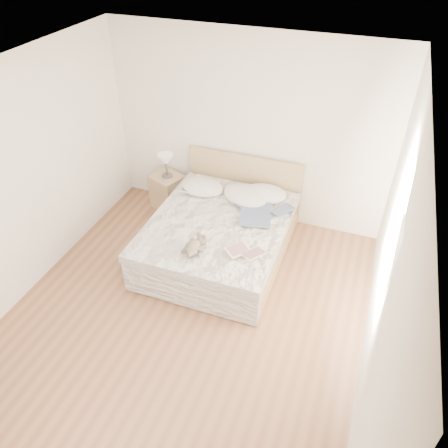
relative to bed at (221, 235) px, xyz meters
The scene contains 17 objects.
floor 1.23m from the bed, 90.00° to the right, with size 4.00×4.50×0.00m, color brown.
ceiling 2.67m from the bed, 90.00° to the right, with size 4.00×4.50×0.00m, color white.
wall_back 1.49m from the bed, 90.00° to the left, with size 4.00×0.02×2.70m, color white.
wall_front 3.60m from the bed, 90.00° to the right, with size 4.00×0.02×2.70m, color white.
wall_left 2.55m from the bed, 149.21° to the right, with size 0.02×4.50×2.70m, color white.
wall_right 2.55m from the bed, 30.79° to the right, with size 0.02×4.50×2.70m, color white.
window 2.46m from the bed, 24.16° to the right, with size 0.02×1.30×1.10m, color white.
bed is the anchor object (origin of this frame).
nightstand 1.38m from the bed, 146.64° to the left, with size 0.45×0.40×0.56m, color tan.
table_lamp 1.47m from the bed, 146.48° to the left, with size 0.27×0.27×0.37m.
pillow_left 0.80m from the bed, 131.84° to the left, with size 0.64×0.45×0.19m, color white.
pillow_middle 0.65m from the bed, 73.54° to the left, with size 0.67×0.47×0.20m, color white.
pillow_right 0.85m from the bed, 60.26° to the left, with size 0.63×0.44×0.19m, color white.
blouse 0.57m from the bed, 27.77° to the left, with size 0.63×0.67×0.03m, color #3A4769, non-canonical shape.
photo_book 0.80m from the bed, 143.22° to the left, with size 0.33×0.23×0.02m, color white.
childrens_book 0.84m from the bed, 47.13° to the right, with size 0.41×0.27×0.03m, color #F4E4C4.
teddy_bear 0.85m from the bed, 93.99° to the right, with size 0.21×0.30×0.16m, color #64584B, non-canonical shape.
Camera 1 is at (1.62, -3.08, 3.97)m, focal length 35.00 mm.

